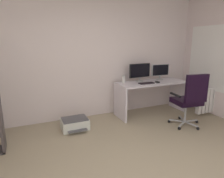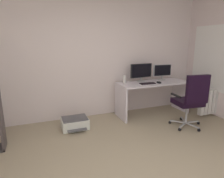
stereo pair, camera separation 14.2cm
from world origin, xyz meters
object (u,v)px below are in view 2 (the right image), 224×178
Objects in this scene: monitor_main at (141,71)px; monitor_secondary at (162,71)px; office_chair at (191,99)px; desk at (153,90)px; desktop_speaker at (125,80)px; computer_mouse at (159,82)px; keyboard at (148,83)px; printer at (75,123)px; radiator at (212,101)px.

monitor_secondary is at bearing 0.00° from monitor_main.
monitor_secondary is at bearing 84.72° from office_chair.
desk is 9.63× the size of desktop_speaker.
computer_mouse is 0.76m from desktop_speaker.
desktop_speaker is at bearing -173.77° from monitor_main.
desktop_speaker is (-1.00, -0.05, -0.13)m from monitor_secondary.
desk is at bearing 113.07° from computer_mouse.
keyboard is 2.00× the size of desktop_speaker.
monitor_main is at bearing -180.00° from monitor_secondary.
printer is at bearing -167.66° from desktop_speaker.
keyboard is 1.55m from radiator.
keyboard reaches higher than printer.
printer is (-1.60, -0.30, -0.89)m from monitor_main.
monitor_secondary is 0.66m from keyboard.
keyboard is at bearing -88.91° from monitor_main.
computer_mouse is at bearing -3.45° from keyboard.
keyboard is at bearing 0.91° from printer.
monitor_main is at bearing 152.10° from radiator.
desk is 1.35m from radiator.
office_chair is at bearing -71.82° from computer_mouse.
desktop_speaker is 0.16× the size of office_chair.
monitor_main is at bearing 112.99° from office_chair.
office_chair is (0.24, -0.93, 0.03)m from desk.
radiator is at bearing -27.90° from monitor_main.
printer is at bearing -175.58° from desk.
monitor_secondary is at bearing 7.95° from printer.
desk reaches higher than radiator.
monitor_main is 0.51× the size of office_chair.
keyboard is 0.50m from desktop_speaker.
monitor_main reaches higher than desk.
office_chair is at bearing -21.00° from printer.
computer_mouse is 1.30m from radiator.
monitor_secondary is 0.46m from computer_mouse.
monitor_main is at bearing 6.23° from desktop_speaker.
keyboard is 0.32× the size of office_chair.
desk is 2.27× the size of radiator.
monitor_secondary reaches higher than computer_mouse.
monitor_main is at bearing 93.42° from keyboard.
office_chair is at bearing -160.16° from radiator.
office_chair is 2.12× the size of printer.
radiator is (1.41, -0.47, -0.43)m from keyboard.
monitor_secondary is at bearing 2.72° from desktop_speaker.
computer_mouse is 1.99m from printer.
monitor_main reaches higher than computer_mouse.
monitor_secondary reaches higher than printer.
office_chair is at bearing -75.84° from desk.
monitor_secondary is 2.77× the size of desktop_speaker.
monitor_main is 1.60× the size of keyboard.
office_chair is 2.27m from printer.
radiator is (0.85, -0.75, -0.63)m from monitor_secondary.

